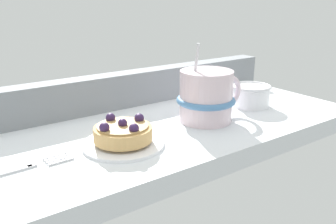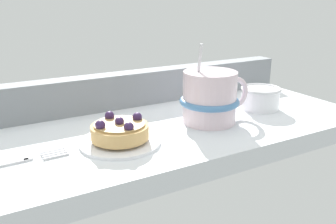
{
  "view_description": "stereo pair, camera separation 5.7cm",
  "coord_description": "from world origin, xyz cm",
  "px_view_note": "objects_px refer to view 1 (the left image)",
  "views": [
    {
      "loc": [
        -30.46,
        -48.04,
        21.49
      ],
      "look_at": [
        1.13,
        -3.47,
        3.42
      ],
      "focal_mm": 38.18,
      "sensor_mm": 36.0,
      "label": 1
    },
    {
      "loc": [
        -25.6,
        -51.11,
        21.49
      ],
      "look_at": [
        1.13,
        -3.47,
        3.42
      ],
      "focal_mm": 38.18,
      "sensor_mm": 36.0,
      "label": 2
    }
  ],
  "objects_px": {
    "dessert_fork": "(10,171)",
    "sugar_bowl": "(251,95)",
    "dessert_plate": "(123,143)",
    "raspberry_tart": "(123,132)",
    "coffee_mug": "(207,96)"
  },
  "relations": [
    {
      "from": "raspberry_tart",
      "to": "dessert_fork",
      "type": "bearing_deg",
      "value": 177.79
    },
    {
      "from": "sugar_bowl",
      "to": "dessert_plate",
      "type": "bearing_deg",
      "value": -174.87
    },
    {
      "from": "dessert_fork",
      "to": "sugar_bowl",
      "type": "relative_size",
      "value": 2.14
    },
    {
      "from": "dessert_plate",
      "to": "coffee_mug",
      "type": "xyz_separation_m",
      "value": [
        0.17,
        0.01,
        0.04
      ]
    },
    {
      "from": "coffee_mug",
      "to": "dessert_fork",
      "type": "bearing_deg",
      "value": -178.65
    },
    {
      "from": "dessert_plate",
      "to": "raspberry_tart",
      "type": "distance_m",
      "value": 0.02
    },
    {
      "from": "dessert_plate",
      "to": "coffee_mug",
      "type": "height_order",
      "value": "coffee_mug"
    },
    {
      "from": "coffee_mug",
      "to": "dessert_fork",
      "type": "height_order",
      "value": "coffee_mug"
    },
    {
      "from": "raspberry_tart",
      "to": "dessert_fork",
      "type": "height_order",
      "value": "raspberry_tart"
    },
    {
      "from": "dessert_plate",
      "to": "raspberry_tart",
      "type": "relative_size",
      "value": 1.41
    },
    {
      "from": "coffee_mug",
      "to": "sugar_bowl",
      "type": "relative_size",
      "value": 1.79
    },
    {
      "from": "raspberry_tart",
      "to": "dessert_fork",
      "type": "xyz_separation_m",
      "value": [
        -0.16,
        0.01,
        -0.02
      ]
    },
    {
      "from": "dessert_plate",
      "to": "coffee_mug",
      "type": "relative_size",
      "value": 0.88
    },
    {
      "from": "dessert_plate",
      "to": "sugar_bowl",
      "type": "xyz_separation_m",
      "value": [
        0.31,
        0.03,
        0.02
      ]
    },
    {
      "from": "dessert_plate",
      "to": "dessert_fork",
      "type": "height_order",
      "value": "dessert_plate"
    }
  ]
}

